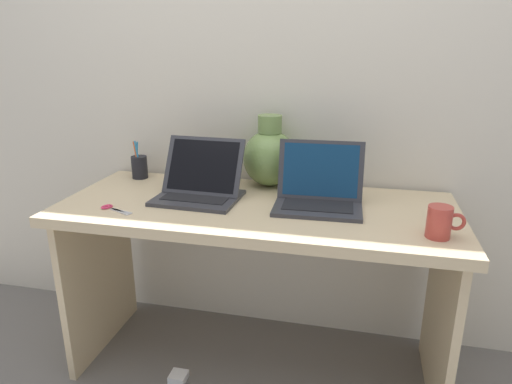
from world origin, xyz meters
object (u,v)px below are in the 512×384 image
Objects in this scene: laptop_right at (319,190)px; power_brick at (178,377)px; laptop_left at (200,183)px; scissors at (112,208)px; coffee_mug at (440,222)px; pen_cup at (139,167)px; green_vase at (270,156)px.

laptop_right is 4.79× the size of power_brick.
laptop_right is at bearing 1.23° from laptop_left.
scissors is (-0.28, -0.21, -0.06)m from laptop_left.
scissors reaches higher than power_brick.
scissors is 0.77m from power_brick.
pen_cup reaches higher than coffee_mug.
coffee_mug is at bearing -28.10° from laptop_right.
laptop_right is (0.47, 0.01, 0.00)m from laptop_left.
scissors is at bearing -163.75° from laptop_right.
laptop_left is 1.09× the size of green_vase.
pen_cup is 0.93m from power_brick.
laptop_left is 0.90m from coffee_mug.
power_brick is at bearing 179.85° from coffee_mug.
scissors is (-0.75, -0.22, -0.06)m from laptop_right.
pen_cup is 2.53× the size of power_brick.
green_vase is 0.78m from coffee_mug.
laptop_right is at bearing 22.01° from power_brick.
laptop_right reaches higher than coffee_mug.
coffee_mug is 1.70× the size of power_brick.
laptop_right reaches higher than laptop_left.
green_vase is at bearing 2.76° from pen_cup.
laptop_right is 0.79m from scissors.
power_brick is at bearing -105.27° from laptop_left.
coffee_mug is at bearing -17.99° from pen_cup.
laptop_left is at bearing -136.17° from green_vase.
laptop_right reaches higher than scissors.
green_vase reaches higher than power_brick.
scissors is at bearing -139.76° from green_vase.
coffee_mug is (0.88, -0.21, -0.01)m from laptop_left.
coffee_mug is (0.64, -0.43, -0.08)m from green_vase.
laptop_left is at bearing -178.77° from laptop_right.
scissors is at bearing -179.86° from coffee_mug.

